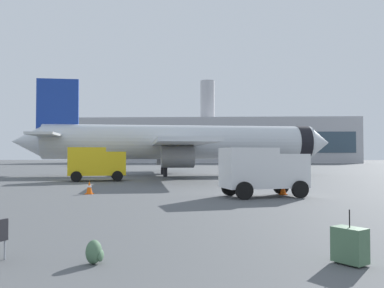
{
  "coord_description": "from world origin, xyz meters",
  "views": [
    {
      "loc": [
        0.03,
        -2.48,
        2.19
      ],
      "look_at": [
        -1.3,
        25.39,
        3.0
      ],
      "focal_mm": 37.51,
      "sensor_mm": 36.0,
      "label": 1
    }
  ],
  "objects_px": {
    "safety_cone_mid": "(283,188)",
    "rolling_suitcase": "(350,245)",
    "cargo_van": "(263,170)",
    "safety_cone_near": "(89,187)",
    "traveller_backpack": "(95,252)",
    "airplane_at_gate": "(180,143)",
    "service_truck": "(96,162)"
  },
  "relations": [
    {
      "from": "rolling_suitcase",
      "to": "safety_cone_near",
      "type": "bearing_deg",
      "value": 124.2
    },
    {
      "from": "safety_cone_near",
      "to": "safety_cone_mid",
      "type": "xyz_separation_m",
      "value": [
        10.96,
        0.16,
        -0.03
      ]
    },
    {
      "from": "service_truck",
      "to": "cargo_van",
      "type": "distance_m",
      "value": 18.04
    },
    {
      "from": "airplane_at_gate",
      "to": "safety_cone_near",
      "type": "relative_size",
      "value": 46.33
    },
    {
      "from": "cargo_van",
      "to": "safety_cone_mid",
      "type": "xyz_separation_m",
      "value": [
        1.3,
        1.29,
        -1.1
      ]
    },
    {
      "from": "service_truck",
      "to": "rolling_suitcase",
      "type": "relative_size",
      "value": 4.75
    },
    {
      "from": "safety_cone_near",
      "to": "safety_cone_mid",
      "type": "bearing_deg",
      "value": 0.86
    },
    {
      "from": "safety_cone_near",
      "to": "rolling_suitcase",
      "type": "distance_m",
      "value": 17.31
    },
    {
      "from": "airplane_at_gate",
      "to": "cargo_van",
      "type": "height_order",
      "value": "airplane_at_gate"
    },
    {
      "from": "rolling_suitcase",
      "to": "airplane_at_gate",
      "type": "bearing_deg",
      "value": 99.81
    },
    {
      "from": "airplane_at_gate",
      "to": "safety_cone_mid",
      "type": "xyz_separation_m",
      "value": [
        7.55,
        -22.01,
        -3.31
      ]
    },
    {
      "from": "rolling_suitcase",
      "to": "cargo_van",
      "type": "bearing_deg",
      "value": 90.26
    },
    {
      "from": "safety_cone_mid",
      "to": "rolling_suitcase",
      "type": "height_order",
      "value": "rolling_suitcase"
    },
    {
      "from": "cargo_van",
      "to": "traveller_backpack",
      "type": "xyz_separation_m",
      "value": [
        -5.09,
        -13.38,
        -1.22
      ]
    },
    {
      "from": "service_truck",
      "to": "traveller_backpack",
      "type": "relative_size",
      "value": 10.89
    },
    {
      "from": "cargo_van",
      "to": "safety_cone_mid",
      "type": "bearing_deg",
      "value": 44.91
    },
    {
      "from": "safety_cone_mid",
      "to": "airplane_at_gate",
      "type": "bearing_deg",
      "value": 108.92
    },
    {
      "from": "service_truck",
      "to": "rolling_suitcase",
      "type": "bearing_deg",
      "value": -63.91
    },
    {
      "from": "service_truck",
      "to": "rolling_suitcase",
      "type": "height_order",
      "value": "service_truck"
    },
    {
      "from": "airplane_at_gate",
      "to": "service_truck",
      "type": "height_order",
      "value": "airplane_at_gate"
    },
    {
      "from": "rolling_suitcase",
      "to": "traveller_backpack",
      "type": "height_order",
      "value": "rolling_suitcase"
    },
    {
      "from": "airplane_at_gate",
      "to": "safety_cone_mid",
      "type": "height_order",
      "value": "airplane_at_gate"
    },
    {
      "from": "service_truck",
      "to": "traveller_backpack",
      "type": "bearing_deg",
      "value": -73.85
    },
    {
      "from": "cargo_van",
      "to": "safety_cone_near",
      "type": "xyz_separation_m",
      "value": [
        -9.67,
        1.13,
        -1.07
      ]
    },
    {
      "from": "service_truck",
      "to": "cargo_van",
      "type": "bearing_deg",
      "value": -45.35
    },
    {
      "from": "safety_cone_near",
      "to": "cargo_van",
      "type": "bearing_deg",
      "value": -6.66
    },
    {
      "from": "rolling_suitcase",
      "to": "safety_cone_mid",
      "type": "bearing_deg",
      "value": 85.12
    },
    {
      "from": "cargo_van",
      "to": "service_truck",
      "type": "bearing_deg",
      "value": 134.65
    },
    {
      "from": "airplane_at_gate",
      "to": "rolling_suitcase",
      "type": "distance_m",
      "value": 37.17
    },
    {
      "from": "cargo_van",
      "to": "safety_cone_mid",
      "type": "height_order",
      "value": "cargo_van"
    },
    {
      "from": "safety_cone_mid",
      "to": "rolling_suitcase",
      "type": "xyz_separation_m",
      "value": [
        -1.24,
        -14.48,
        0.04
      ]
    },
    {
      "from": "airplane_at_gate",
      "to": "traveller_backpack",
      "type": "xyz_separation_m",
      "value": [
        1.16,
        -36.69,
        -3.42
      ]
    }
  ]
}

